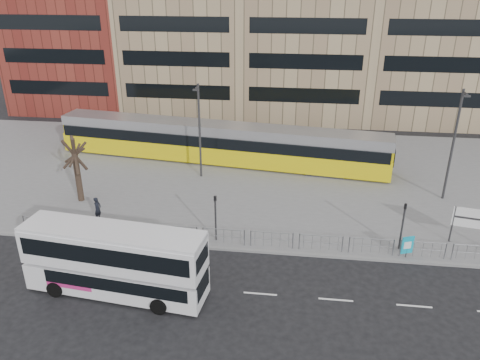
# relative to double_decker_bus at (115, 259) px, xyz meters

# --- Properties ---
(ground) EXTENTS (120.00, 120.00, 0.00)m
(ground) POSITION_rel_double_decker_bus_xyz_m (5.61, 4.80, -2.09)
(ground) COLOR black
(ground) RESTS_ON ground
(plaza) EXTENTS (64.00, 24.00, 0.15)m
(plaza) POSITION_rel_double_decker_bus_xyz_m (5.61, 16.80, -2.01)
(plaza) COLOR slate
(plaza) RESTS_ON ground
(kerb) EXTENTS (64.00, 0.25, 0.17)m
(kerb) POSITION_rel_double_decker_bus_xyz_m (5.61, 4.85, -2.01)
(kerb) COLOR gray
(kerb) RESTS_ON ground
(pedestrian_barrier) EXTENTS (32.07, 0.07, 1.10)m
(pedestrian_barrier) POSITION_rel_double_decker_bus_xyz_m (7.61, 5.30, -1.11)
(pedestrian_barrier) COLOR #93959B
(pedestrian_barrier) RESTS_ON plaza
(road_markings) EXTENTS (62.00, 0.12, 0.01)m
(road_markings) POSITION_rel_double_decker_bus_xyz_m (6.61, 0.80, -2.08)
(road_markings) COLOR white
(road_markings) RESTS_ON ground
(double_decker_bus) EXTENTS (9.84, 3.29, 3.86)m
(double_decker_bus) POSITION_rel_double_decker_bus_xyz_m (0.00, 0.00, 0.00)
(double_decker_bus) COLOR white
(double_decker_bus) RESTS_ON ground
(tram) EXTENTS (29.82, 6.64, 3.50)m
(tram) POSITION_rel_double_decker_bus_xyz_m (2.26, 19.18, -0.18)
(tram) COLOR yellow
(tram) RESTS_ON plaza
(station_sign) EXTENTS (2.12, 0.50, 2.47)m
(station_sign) POSITION_rel_double_decker_bus_xyz_m (20.01, 7.25, -0.23)
(station_sign) COLOR #2D2D30
(station_sign) RESTS_ON plaza
(ad_panel) EXTENTS (0.73, 0.31, 1.42)m
(ad_panel) POSITION_rel_double_decker_bus_xyz_m (15.97, 5.20, -1.11)
(ad_panel) COLOR #2D2D30
(ad_panel) RESTS_ON plaza
(pedestrian) EXTENTS (0.49, 0.67, 1.72)m
(pedestrian) POSITION_rel_double_decker_bus_xyz_m (-4.13, 7.27, -1.08)
(pedestrian) COLOR black
(pedestrian) RESTS_ON plaza
(traffic_light_west) EXTENTS (0.20, 0.22, 3.10)m
(traffic_light_west) POSITION_rel_double_decker_bus_xyz_m (4.33, 5.75, 0.04)
(traffic_light_west) COLOR #2D2D30
(traffic_light_west) RESTS_ON plaza
(traffic_light_east) EXTENTS (0.21, 0.24, 3.10)m
(traffic_light_east) POSITION_rel_double_decker_bus_xyz_m (15.74, 6.15, 0.04)
(traffic_light_east) COLOR #2D2D30
(traffic_light_east) RESTS_ON plaza
(lamp_post_west) EXTENTS (0.45, 1.04, 7.79)m
(lamp_post_west) POSITION_rel_double_decker_bus_xyz_m (1.33, 15.61, 2.33)
(lamp_post_west) COLOR #2D2D30
(lamp_post_west) RESTS_ON plaza
(lamp_post_east) EXTENTS (0.45, 1.04, 8.34)m
(lamp_post_east) POSITION_rel_double_decker_bus_xyz_m (20.32, 13.80, 2.61)
(lamp_post_east) COLOR #2D2D30
(lamp_post_east) RESTS_ON plaza
(bare_tree) EXTENTS (4.75, 4.75, 7.37)m
(bare_tree) POSITION_rel_double_decker_bus_xyz_m (-6.68, 10.07, 3.27)
(bare_tree) COLOR black
(bare_tree) RESTS_ON plaza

